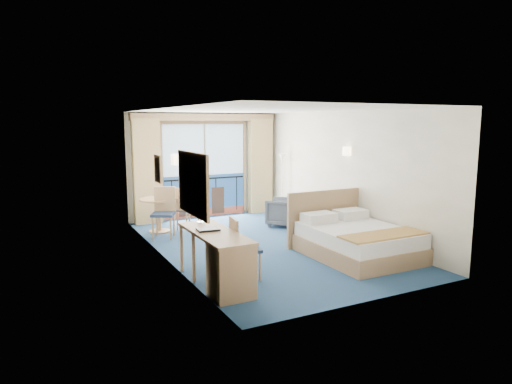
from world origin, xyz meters
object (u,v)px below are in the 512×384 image
armchair (283,212)px  table_chair_b (164,209)px  floor_lamp (282,169)px  desk (227,264)px  bed (355,240)px  nightstand (331,223)px  round_table (159,207)px  table_chair_a (185,207)px  desk_chair (241,245)px

armchair → table_chair_b: size_ratio=0.67×
floor_lamp → desk: bearing=-128.3°
bed → nightstand: 1.68m
floor_lamp → round_table: floor_lamp is taller
armchair → table_chair_a: size_ratio=0.73×
table_chair_b → bed: bearing=-19.9°
round_table → table_chair_a: size_ratio=0.86×
table_chair_a → table_chair_b: (-0.59, -0.34, 0.05)m
armchair → desk_chair: (-2.51, -2.94, 0.22)m
nightstand → desk: desk is taller
floor_lamp → table_chair_b: (-3.38, -0.76, -0.64)m
floor_lamp → desk_chair: size_ratio=1.68×
nightstand → table_chair_a: size_ratio=0.51×
desk → bed: bearing=13.0°
bed → table_chair_b: bed is taller
floor_lamp → round_table: bearing=-175.6°
floor_lamp → desk: (-3.49, -4.42, -0.80)m
desk → round_table: 4.17m
bed → round_table: (-2.73, 3.51, 0.27)m
nightstand → desk: bearing=-147.4°
bed → armchair: (0.09, 2.78, 0.02)m
floor_lamp → desk: size_ratio=0.94×
desk_chair → desk: bearing=146.8°
bed → table_chair_a: bed is taller
desk_chair → table_chair_b: bearing=14.8°
desk_chair → armchair: bearing=-31.6°
armchair → desk: (-2.95, -3.44, 0.12)m
floor_lamp → table_chair_a: 2.90m
bed → nightstand: bed is taller
bed → armchair: bed is taller
round_table → table_chair_b: 0.51m
floor_lamp → desk_chair: floor_lamp is taller
nightstand → armchair: armchair is taller
desk_chair → round_table: (-0.31, 3.67, 0.03)m
bed → table_chair_b: 4.08m
nightstand → round_table: size_ratio=0.59×
bed → table_chair_b: (-2.75, 3.00, 0.30)m
table_chair_a → floor_lamp: bearing=-116.0°
armchair → table_chair_a: 2.33m
desk_chair → table_chair_a: (0.26, 3.51, 0.00)m
floor_lamp → desk_chair: (-3.05, -3.93, -0.70)m
nightstand → desk: 4.13m
desk → round_table: size_ratio=2.05×
armchair → table_chair_b: (-2.84, 0.23, 0.28)m
bed → floor_lamp: floor_lamp is taller
nightstand → bed: bearing=-111.4°
nightstand → table_chair_b: 3.67m
floor_lamp → desk: floor_lamp is taller
round_table → table_chair_a: bearing=-16.2°
armchair → round_table: bearing=-57.9°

